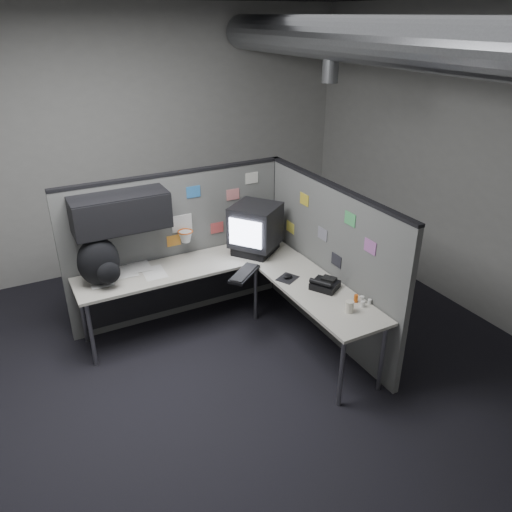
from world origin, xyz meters
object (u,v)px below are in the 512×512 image
desk (222,281)px  backpack (100,263)px  keyboard (244,274)px  phone (325,284)px  monitor (255,228)px

desk → backpack: 1.21m
keyboard → phone: size_ratio=1.39×
keyboard → backpack: size_ratio=0.91×
phone → backpack: (-1.83, 1.05, 0.19)m
phone → backpack: size_ratio=0.66×
desk → monitor: bearing=25.6°
desk → keyboard: (0.16, -0.19, 0.14)m
phone → desk: bearing=111.6°
backpack → desk: bearing=-12.7°
phone → backpack: 2.12m
desk → monitor: (0.51, 0.24, 0.39)m
desk → backpack: (-1.12, 0.28, 0.35)m
desk → phone: size_ratio=7.39×
phone → backpack: backpack is taller
monitor → keyboard: monitor is taller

